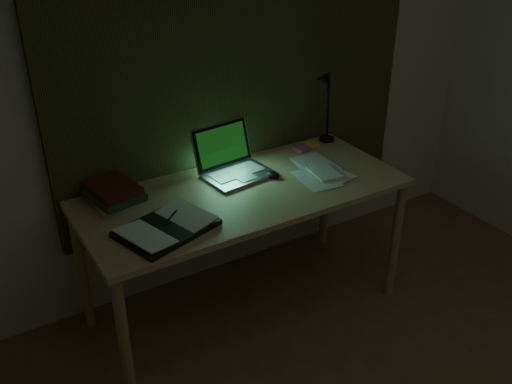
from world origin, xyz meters
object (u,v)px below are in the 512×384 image
book_stack (114,193)px  loose_papers (316,173)px  open_textbook (166,227)px  desk_lamp (329,103)px  laptop (239,155)px  desk (245,252)px

book_stack → loose_papers: size_ratio=0.83×
open_textbook → loose_papers: 0.93m
loose_papers → desk_lamp: bearing=45.6°
book_stack → desk_lamp: (1.38, 0.08, 0.19)m
laptop → desk_lamp: bearing=4.9°
open_textbook → desk_lamp: 1.36m
desk → loose_papers: size_ratio=5.33×
open_textbook → desk: bearing=0.0°
laptop → desk: bearing=-117.2°
desk → desk_lamp: bearing=21.3°
book_stack → laptop: bearing=-6.0°
laptop → desk_lamp: 0.73m
loose_papers → desk: bearing=173.2°
loose_papers → desk_lamp: size_ratio=0.65×
loose_papers → laptop: bearing=151.4°
laptop → loose_papers: bearing=-35.4°
laptop → book_stack: laptop is taller
book_stack → loose_papers: bearing=-14.7°
open_textbook → book_stack: (-0.11, 0.37, 0.03)m
desk → laptop: laptop is taller
desk → laptop: (0.06, 0.15, 0.52)m
laptop → open_textbook: size_ratio=0.96×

